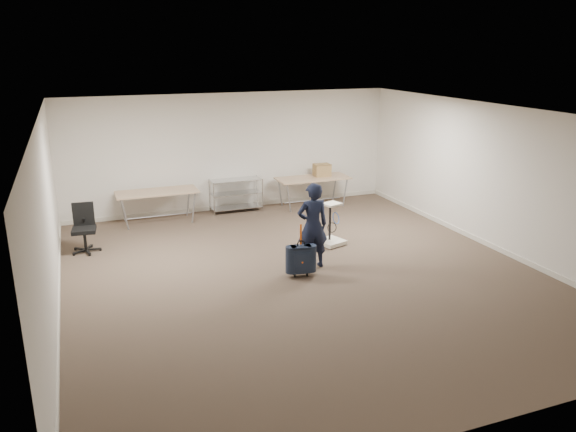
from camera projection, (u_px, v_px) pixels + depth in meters
name	position (u px, v px, depth m)	size (l,w,h in m)	color
ground	(303.00, 274.00, 9.86)	(9.00, 9.00, 0.00)	#413427
room_shell	(276.00, 246.00, 11.08)	(8.00, 9.00, 9.00)	silver
folding_table_left	(157.00, 194.00, 12.54)	(1.80, 0.75, 0.73)	tan
folding_table_right	(313.00, 180.00, 13.85)	(1.80, 0.75, 0.73)	tan
wire_shelf	(236.00, 193.00, 13.49)	(1.22, 0.47, 0.80)	silver
person	(313.00, 226.00, 9.96)	(0.57, 0.37, 1.56)	black
suitcase	(301.00, 259.00, 9.65)	(0.37, 0.25, 0.95)	black
office_chair	(85.00, 237.00, 10.87)	(0.57, 0.57, 0.94)	black
equipment_cart	(331.00, 234.00, 11.25)	(0.59, 0.59, 0.87)	silver
cardboard_box	(322.00, 170.00, 13.97)	(0.40, 0.30, 0.30)	olive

